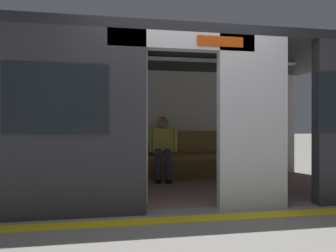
# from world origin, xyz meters

# --- Properties ---
(ground_plane) EXTENTS (60.00, 60.00, 0.00)m
(ground_plane) POSITION_xyz_m (0.00, 0.00, 0.00)
(ground_plane) COLOR gray
(platform_edge_strip) EXTENTS (8.00, 0.24, 0.01)m
(platform_edge_strip) POSITION_xyz_m (0.00, 0.30, 0.00)
(platform_edge_strip) COLOR yellow
(platform_edge_strip) RESTS_ON ground_plane
(train_car) EXTENTS (6.40, 2.77, 2.22)m
(train_car) POSITION_xyz_m (0.05, -1.21, 1.47)
(train_car) COLOR silver
(train_car) RESTS_ON ground_plane
(bench_seat) EXTENTS (3.07, 0.44, 0.45)m
(bench_seat) POSITION_xyz_m (0.00, -2.26, 0.35)
(bench_seat) COLOR olive
(bench_seat) RESTS_ON ground_plane
(person_seated) EXTENTS (0.55, 0.71, 1.18)m
(person_seated) POSITION_xyz_m (-0.12, -2.21, 0.67)
(person_seated) COLOR #D8CC4C
(person_seated) RESTS_ON ground_plane
(handbag) EXTENTS (0.26, 0.15, 0.17)m
(handbag) POSITION_xyz_m (0.34, -2.31, 0.54)
(handbag) COLOR maroon
(handbag) RESTS_ON bench_seat
(book) EXTENTS (0.21, 0.25, 0.03)m
(book) POSITION_xyz_m (-0.49, -2.33, 0.47)
(book) COLOR gold
(book) RESTS_ON bench_seat
(grab_pole_door) EXTENTS (0.04, 0.04, 2.08)m
(grab_pole_door) POSITION_xyz_m (0.37, -0.48, 1.04)
(grab_pole_door) COLOR silver
(grab_pole_door) RESTS_ON ground_plane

